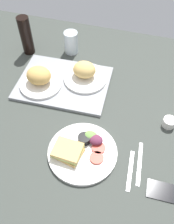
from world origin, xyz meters
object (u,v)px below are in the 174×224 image
Objects in this scene: plate_with_salad at (81,150)px; knife at (140,163)px; drinking_glass at (71,42)px; cell_phone at (167,192)px; espresso_cup at (169,123)px; soda_bottle at (26,36)px; bread_plate_near at (40,79)px; fork at (130,170)px; serving_tray at (64,83)px; bread_plate_far at (85,73)px.

plate_with_salad is 23.76cm from knife.
drinking_glass is at bearing 34.78° from knife.
knife is at bearing 140.22° from cell_phone.
drinking_glass is 2.23× the size of espresso_cup.
drinking_glass is 0.58× the size of soda_bottle.
bread_plate_near reaches higher than fork.
serving_tray reaches higher than fork.
drinking_glass is at bearing 16.43° from soda_bottle.
drinking_glass reaches higher than cell_phone.
soda_bottle reaches higher than espresso_cup.
plate_with_salad is 40.47cm from espresso_cup.
espresso_cup is 0.29× the size of knife.
soda_bottle reaches higher than bread_plate_near.
fork is (50.98, -32.51, -5.10)cm from bread_plate_near.
bread_plate_near reaches higher than serving_tray.
bread_plate_near is 0.75× the size of plate_with_salad.
knife is (34.03, -38.68, -4.64)cm from bread_plate_far.
soda_bottle is 102.94cm from cell_phone.
knife is at bearing -37.28° from serving_tray.
bread_plate_near is at bearing -101.17° from drinking_glass.
bread_plate_far is 52.97cm from fork.
bread_plate_near is 1.10× the size of knife.
soda_bottle is at bearing 159.37° from espresso_cup.
bread_plate_far reaches higher than espresso_cup.
knife is (71.05, -52.17, -10.44)cm from soda_bottle.
knife is (43.58, -33.17, -0.55)cm from serving_tray.
espresso_cup is 0.33× the size of fork.
drinking_glass is at bearing 99.63° from serving_tray.
soda_bottle is (-37.03, 13.49, 5.80)cm from bread_plate_far.
serving_tray is at bearing -34.67° from soda_bottle.
bread_plate_far is 1.76× the size of drinking_glass.
drinking_glass reaches higher than bread_plate_far.
drinking_glass reaches higher than knife.
espresso_cup is 30.87cm from cell_phone.
bread_plate_far is at bearing -55.54° from drinking_glass.
bread_plate_far reaches higher than knife.
fork is at bearing -32.53° from bread_plate_near.
serving_tray is 54.05cm from espresso_cup.
bread_plate_near is 63.68cm from espresso_cup.
plate_with_salad is 35.65cm from cell_phone.
plate_with_salad is 72.22cm from soda_bottle.
espresso_cup reaches higher than serving_tray.
espresso_cup is (32.93, 23.51, 0.28)cm from plate_with_salad.
knife is at bearing 3.83° from plate_with_salad.
serving_tray is at bearing -150.05° from bread_plate_far.
bread_plate_far reaches higher than plate_with_salad.
bread_plate_near is 1.68× the size of drinking_glass.
drinking_glass is 24.49cm from soda_bottle.
serving_tray is 2.37× the size of knife.
serving_tray is at bearing 48.39° from knife.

